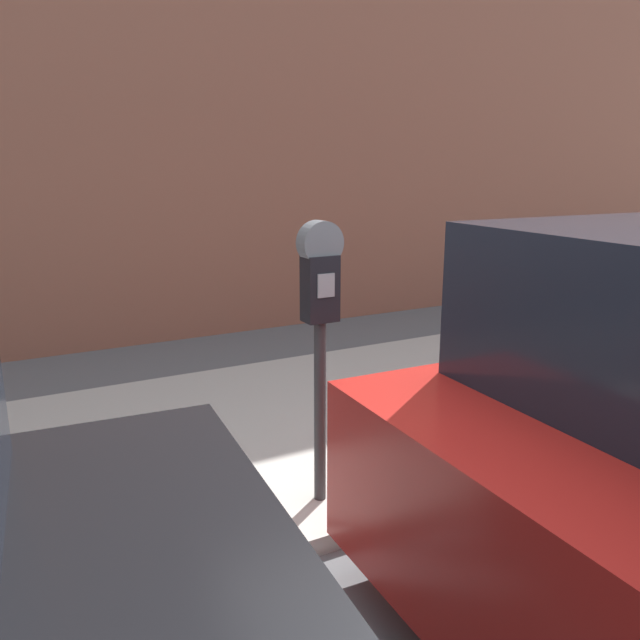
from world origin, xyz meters
name	(u,v)px	position (x,y,z in m)	size (l,w,h in m)	color
ground_plane	(555,601)	(0.00, 0.00, 0.00)	(60.00, 60.00, 0.00)	slate
sidewalk	(324,420)	(0.00, 2.20, 0.05)	(24.00, 2.80, 0.10)	#BCB7AD
building_facade	(186,25)	(0.00, 5.25, 3.34)	(24.00, 0.30, 6.68)	#935642
parking_meter	(320,309)	(-0.60, 1.14, 1.19)	(0.23, 0.13, 1.55)	#2D2D30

